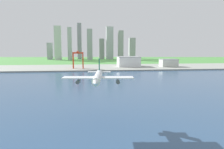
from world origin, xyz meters
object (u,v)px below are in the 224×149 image
(warehouse_annex, at_px, (169,63))
(port_crane_red, at_px, (78,56))
(warehouse_main, at_px, (128,61))
(airplane_landing, at_px, (98,77))

(warehouse_annex, bearing_deg, port_crane_red, -174.06)
(port_crane_red, relative_size, warehouse_main, 0.95)
(port_crane_red, bearing_deg, warehouse_main, 18.37)
(warehouse_main, bearing_deg, port_crane_red, -161.63)
(port_crane_red, bearing_deg, warehouse_annex, 5.94)
(warehouse_main, bearing_deg, airplane_landing, -103.41)
(airplane_landing, bearing_deg, warehouse_annex, 63.27)
(airplane_landing, height_order, warehouse_main, airplane_landing)
(airplane_landing, bearing_deg, port_crane_red, 94.36)
(warehouse_main, distance_m, warehouse_annex, 91.54)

